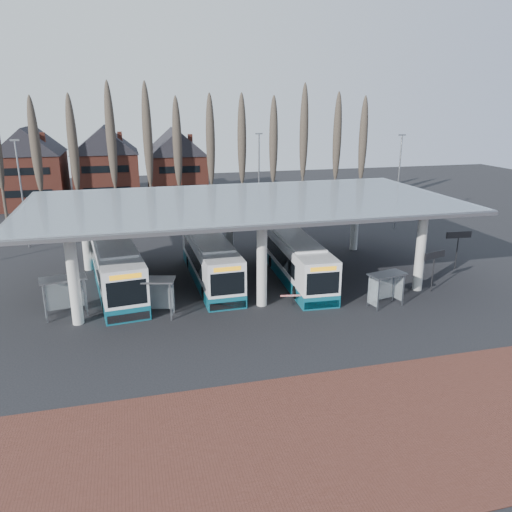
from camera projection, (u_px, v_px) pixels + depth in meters
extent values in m
plane|color=black|center=(272.00, 320.00, 32.06)|extent=(140.00, 140.00, 0.00)
cube|color=#552B22|center=(351.00, 434.00, 20.95)|extent=(70.00, 10.00, 0.03)
cylinder|color=#B7B7B2|center=(74.00, 279.00, 30.62)|extent=(0.70, 0.70, 6.00)
cylinder|color=#B7B7B2|center=(86.00, 235.00, 40.80)|extent=(0.70, 0.70, 6.00)
cylinder|color=#B7B7B2|center=(262.00, 264.00, 33.49)|extent=(0.70, 0.70, 6.00)
cylinder|color=#B7B7B2|center=(229.00, 226.00, 43.67)|extent=(0.70, 0.70, 6.00)
cylinder|color=#B7B7B2|center=(421.00, 251.00, 36.36)|extent=(0.70, 0.70, 6.00)
cylinder|color=#B7B7B2|center=(355.00, 218.00, 46.54)|extent=(0.70, 0.70, 6.00)
cube|color=gray|center=(243.00, 201.00, 37.62)|extent=(32.00, 16.00, 0.12)
cube|color=silver|center=(243.00, 200.00, 37.60)|extent=(31.50, 15.50, 0.04)
cone|color=#473D33|center=(37.00, 159.00, 56.16)|extent=(0.36, 0.36, 14.50)
ellipsoid|color=#473D33|center=(35.00, 143.00, 55.65)|extent=(1.10, 1.10, 11.02)
cone|color=#473D33|center=(75.00, 158.00, 57.12)|extent=(0.36, 0.36, 14.50)
ellipsoid|color=#473D33|center=(73.00, 143.00, 56.61)|extent=(1.10, 1.10, 11.02)
cone|color=#473D33|center=(111.00, 157.00, 58.07)|extent=(0.36, 0.36, 14.50)
ellipsoid|color=#473D33|center=(110.00, 142.00, 57.56)|extent=(1.10, 1.10, 11.02)
cone|color=#473D33|center=(146.00, 156.00, 59.03)|extent=(0.36, 0.36, 14.50)
ellipsoid|color=#473D33|center=(145.00, 141.00, 58.52)|extent=(1.10, 1.10, 11.02)
cone|color=#473D33|center=(180.00, 156.00, 59.99)|extent=(0.36, 0.36, 14.50)
ellipsoid|color=#473D33|center=(179.00, 141.00, 59.47)|extent=(1.10, 1.10, 11.02)
cone|color=#473D33|center=(213.00, 155.00, 60.94)|extent=(0.36, 0.36, 14.50)
ellipsoid|color=#473D33|center=(212.00, 140.00, 60.43)|extent=(1.10, 1.10, 11.02)
cone|color=#473D33|center=(245.00, 154.00, 61.90)|extent=(0.36, 0.36, 14.50)
ellipsoid|color=#473D33|center=(245.00, 140.00, 61.38)|extent=(1.10, 1.10, 11.02)
cone|color=#473D33|center=(275.00, 153.00, 62.85)|extent=(0.36, 0.36, 14.50)
ellipsoid|color=#473D33|center=(276.00, 139.00, 62.34)|extent=(1.10, 1.10, 11.02)
cone|color=#473D33|center=(305.00, 152.00, 63.81)|extent=(0.36, 0.36, 14.50)
ellipsoid|color=#473D33|center=(306.00, 139.00, 63.29)|extent=(1.10, 1.10, 11.02)
cone|color=#473D33|center=(334.00, 152.00, 64.76)|extent=(0.36, 0.36, 14.50)
ellipsoid|color=#473D33|center=(335.00, 138.00, 64.25)|extent=(1.10, 1.10, 11.02)
cone|color=#473D33|center=(363.00, 151.00, 65.72)|extent=(0.36, 0.36, 14.50)
ellipsoid|color=#473D33|center=(363.00, 137.00, 65.20)|extent=(1.10, 1.10, 11.02)
cube|color=brown|center=(34.00, 179.00, 66.85)|extent=(8.00, 10.00, 7.00)
pyramid|color=black|center=(27.00, 126.00, 64.79)|extent=(8.30, 10.30, 3.50)
cube|color=brown|center=(107.00, 177.00, 69.12)|extent=(8.00, 10.00, 7.00)
pyramid|color=black|center=(103.00, 125.00, 67.06)|extent=(8.30, 10.30, 3.50)
cube|color=brown|center=(176.00, 175.00, 71.39)|extent=(8.00, 10.00, 7.00)
pyramid|color=black|center=(174.00, 124.00, 69.33)|extent=(8.30, 10.30, 3.50)
cylinder|color=slate|center=(22.00, 196.00, 46.65)|extent=(0.16, 0.16, 10.00)
cube|color=slate|center=(14.00, 140.00, 45.15)|extent=(0.80, 0.15, 0.15)
cylinder|color=slate|center=(259.00, 180.00, 56.08)|extent=(0.16, 0.16, 10.00)
cube|color=slate|center=(259.00, 134.00, 54.58)|extent=(0.80, 0.15, 0.15)
cylinder|color=slate|center=(398.00, 183.00, 53.87)|extent=(0.16, 0.16, 10.00)
cube|color=slate|center=(402.00, 135.00, 52.37)|extent=(0.80, 0.15, 0.15)
cube|color=white|center=(116.00, 264.00, 36.81)|extent=(4.27, 13.33, 3.06)
cube|color=#0C4D5F|center=(117.00, 282.00, 37.24)|extent=(4.29, 13.35, 0.98)
cube|color=white|center=(114.00, 243.00, 36.34)|extent=(3.39, 8.09, 0.20)
cube|color=black|center=(115.00, 260.00, 37.26)|extent=(3.89, 9.69, 1.20)
cube|color=black|center=(127.00, 293.00, 30.97)|extent=(2.44, 0.35, 1.64)
cube|color=black|center=(107.00, 241.00, 42.59)|extent=(2.36, 0.34, 1.31)
cube|color=orange|center=(126.00, 277.00, 30.65)|extent=(1.94, 0.28, 0.33)
cube|color=black|center=(129.00, 317.00, 31.46)|extent=(2.64, 0.39, 0.55)
cylinder|color=black|center=(105.00, 304.00, 33.10)|extent=(0.42, 1.08, 1.05)
cylinder|color=black|center=(143.00, 299.00, 33.97)|extent=(0.42, 1.08, 1.05)
cylinder|color=black|center=(96.00, 269.00, 40.20)|extent=(0.42, 1.08, 1.05)
cylinder|color=black|center=(128.00, 265.00, 41.07)|extent=(0.42, 1.08, 1.05)
cube|color=white|center=(210.00, 258.00, 38.57)|extent=(2.87, 12.41, 2.88)
cube|color=#0C4D5F|center=(211.00, 275.00, 38.98)|extent=(2.89, 12.43, 0.93)
cube|color=white|center=(210.00, 239.00, 38.13)|extent=(2.51, 7.46, 0.19)
cube|color=black|center=(209.00, 255.00, 39.02)|extent=(2.84, 8.95, 1.13)
cube|color=black|center=(228.00, 284.00, 32.89)|extent=(2.31, 0.11, 1.55)
cube|color=black|center=(198.00, 237.00, 44.21)|extent=(2.23, 0.11, 1.24)
cube|color=orange|center=(227.00, 269.00, 32.58)|extent=(1.84, 0.09, 0.31)
cube|color=black|center=(228.00, 305.00, 33.35)|extent=(2.50, 0.13, 0.52)
cylinder|color=black|center=(205.00, 294.00, 35.06)|extent=(0.31, 0.99, 0.99)
cylinder|color=black|center=(237.00, 290.00, 35.68)|extent=(0.31, 0.99, 0.99)
cylinder|color=black|center=(189.00, 262.00, 41.99)|extent=(0.31, 0.99, 0.99)
cylinder|color=black|center=(217.00, 260.00, 42.60)|extent=(0.31, 0.99, 0.99)
cube|color=white|center=(297.00, 258.00, 38.75)|extent=(3.15, 12.28, 2.84)
cube|color=#0C4D5F|center=(297.00, 274.00, 39.15)|extent=(3.17, 12.30, 0.91)
cube|color=white|center=(298.00, 239.00, 38.32)|extent=(2.67, 7.41, 0.18)
cube|color=black|center=(295.00, 254.00, 39.19)|extent=(3.03, 8.88, 1.12)
cube|color=black|center=(323.00, 283.00, 33.06)|extent=(2.28, 0.17, 1.52)
cube|color=black|center=(278.00, 237.00, 44.40)|extent=(2.20, 0.16, 1.22)
cube|color=orange|center=(323.00, 269.00, 32.76)|extent=(1.81, 0.13, 0.30)
cube|color=black|center=(322.00, 305.00, 33.52)|extent=(2.46, 0.20, 0.51)
cylinder|color=black|center=(296.00, 292.00, 35.31)|extent=(0.33, 0.99, 0.97)
cylinder|color=black|center=(327.00, 290.00, 35.77)|extent=(0.33, 0.99, 0.97)
cylinder|color=black|center=(272.00, 261.00, 42.24)|extent=(0.33, 0.99, 0.97)
cylinder|color=black|center=(298.00, 260.00, 42.69)|extent=(0.33, 0.99, 0.97)
cube|color=gray|center=(45.00, 304.00, 31.26)|extent=(0.09, 0.09, 2.54)
cube|color=gray|center=(86.00, 298.00, 32.23)|extent=(0.09, 0.09, 2.54)
cube|color=gray|center=(44.00, 298.00, 32.23)|extent=(0.09, 0.09, 2.54)
cube|color=gray|center=(84.00, 292.00, 33.20)|extent=(0.09, 0.09, 2.54)
cube|color=gray|center=(63.00, 279.00, 31.84)|extent=(3.05, 1.90, 0.10)
cube|color=silver|center=(64.00, 294.00, 32.74)|extent=(2.41, 0.47, 2.03)
cube|color=silver|center=(44.00, 300.00, 31.71)|extent=(0.24, 1.11, 2.03)
cube|color=silver|center=(86.00, 294.00, 32.72)|extent=(0.24, 1.11, 2.03)
cube|color=gray|center=(133.00, 302.00, 31.61)|extent=(0.10, 0.10, 2.50)
cube|color=gray|center=(171.00, 302.00, 31.61)|extent=(0.10, 0.10, 2.50)
cube|color=gray|center=(137.00, 296.00, 32.66)|extent=(0.10, 0.10, 2.50)
cube|color=gray|center=(173.00, 296.00, 32.66)|extent=(0.10, 0.10, 2.50)
cube|color=gray|center=(152.00, 280.00, 31.75)|extent=(3.06, 2.05, 0.10)
cube|color=silver|center=(155.00, 295.00, 32.69)|extent=(2.34, 0.64, 2.00)
cube|color=silver|center=(134.00, 298.00, 32.12)|extent=(0.31, 1.08, 2.00)
cube|color=silver|center=(173.00, 298.00, 32.12)|extent=(0.31, 1.08, 2.00)
cube|color=gray|center=(378.00, 295.00, 33.02)|extent=(0.09, 0.09, 2.25)
cube|color=gray|center=(403.00, 290.00, 33.95)|extent=(0.09, 0.09, 2.25)
cube|color=gray|center=(369.00, 291.00, 33.87)|extent=(0.09, 0.09, 2.25)
cube|color=gray|center=(393.00, 286.00, 34.80)|extent=(0.09, 0.09, 2.25)
cube|color=gray|center=(387.00, 274.00, 33.57)|extent=(2.73, 1.77, 0.09)
cube|color=silver|center=(381.00, 287.00, 34.36)|extent=(2.12, 0.49, 1.80)
cube|color=silver|center=(373.00, 292.00, 33.41)|extent=(0.24, 0.98, 1.80)
cube|color=silver|center=(399.00, 287.00, 34.38)|extent=(0.24, 0.98, 1.80)
cylinder|color=black|center=(433.00, 272.00, 36.46)|extent=(0.09, 0.09, 2.99)
cube|color=black|center=(435.00, 255.00, 36.07)|extent=(2.00, 0.69, 0.51)
cylinder|color=black|center=(457.00, 251.00, 41.28)|extent=(0.10, 0.10, 3.19)
cube|color=black|center=(459.00, 235.00, 40.87)|extent=(2.20, 0.29, 0.55)
cube|color=black|center=(293.00, 298.00, 34.27)|extent=(0.07, 0.07, 0.99)
cube|color=red|center=(295.00, 295.00, 33.74)|extent=(1.97, 0.45, 0.09)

